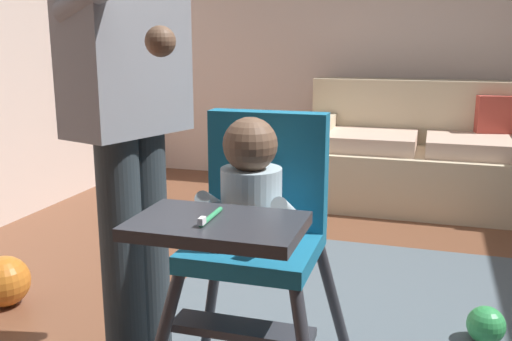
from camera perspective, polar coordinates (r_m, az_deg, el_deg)
The scene contains 6 objects.
wall_far at distance 4.71m, azimuth 15.35°, elevation 15.37°, with size 5.51×0.06×2.78m, color beige.
couch at distance 4.26m, azimuth 16.07°, elevation 1.27°, with size 1.66×0.86×0.86m.
high_chair at distance 1.64m, azimuth -0.23°, elevation -4.56°, with size 0.61×0.73×0.96m.
adult_standing at distance 1.89m, azimuth -12.33°, elevation 5.63°, with size 0.50×0.59×1.64m.
toy_ball at distance 2.81m, azimuth -23.65°, elevation -10.00°, with size 0.22×0.22×0.22m, color orange.
toy_ball_second at distance 2.48m, azimuth 21.80°, elevation -14.01°, with size 0.15×0.15×0.15m, color green.
Camera 1 is at (0.20, -2.03, 1.16)m, focal length 40.43 mm.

